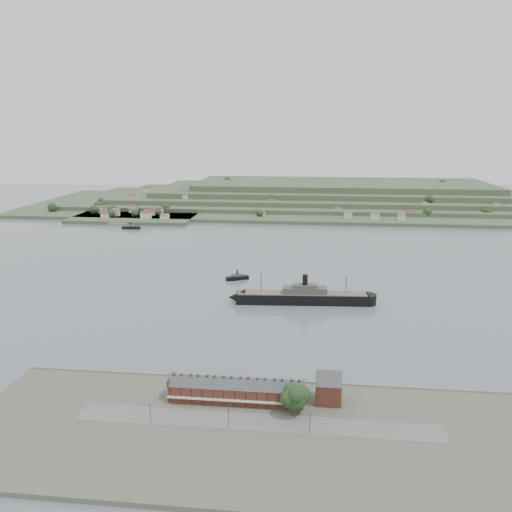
# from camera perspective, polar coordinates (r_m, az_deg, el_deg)

# --- Properties ---
(ground) EXTENTS (1400.00, 1400.00, 0.00)m
(ground) POSITION_cam_1_polar(r_m,az_deg,el_deg) (366.85, 3.14, -3.15)
(ground) COLOR slate
(ground) RESTS_ON ground
(near_shore) EXTENTS (220.00, 80.00, 2.60)m
(near_shore) POSITION_cam_1_polar(r_m,az_deg,el_deg) (196.96, -0.07, -19.44)
(near_shore) COLOR #4C5142
(near_shore) RESTS_ON ground
(terrace_row) EXTENTS (55.60, 9.80, 11.07)m
(terrace_row) POSITION_cam_1_polar(r_m,az_deg,el_deg) (210.81, -2.29, -15.12)
(terrace_row) COLOR #4F261C
(terrace_row) RESTS_ON ground
(gabled_building) EXTENTS (10.40, 10.18, 14.09)m
(gabled_building) POSITION_cam_1_polar(r_m,az_deg,el_deg) (212.00, 8.29, -14.67)
(gabled_building) COLOR #4F261C
(gabled_building) RESTS_ON ground
(far_peninsula) EXTENTS (760.00, 309.00, 30.00)m
(far_peninsula) POSITION_cam_1_polar(r_m,az_deg,el_deg) (748.97, 6.98, 6.76)
(far_peninsula) COLOR #394F35
(far_peninsula) RESTS_ON ground
(steamship) EXTENTS (96.45, 17.34, 23.13)m
(steamship) POSITION_cam_1_polar(r_m,az_deg,el_deg) (326.22, 4.85, -4.66)
(steamship) COLOR black
(steamship) RESTS_ON ground
(tugboat) EXTENTS (17.43, 11.31, 7.69)m
(tugboat) POSITION_cam_1_polar(r_m,az_deg,el_deg) (374.95, -2.15, -2.45)
(tugboat) COLOR black
(tugboat) RESTS_ON ground
(ferry_west) EXTENTS (20.51, 5.71, 7.69)m
(ferry_west) POSITION_cam_1_polar(r_m,az_deg,el_deg) (580.85, -14.08, 3.21)
(ferry_west) COLOR black
(ferry_west) RESTS_ON ground
(fig_tree) EXTENTS (11.81, 10.23, 13.18)m
(fig_tree) POSITION_cam_1_polar(r_m,az_deg,el_deg) (200.40, 4.51, -15.79)
(fig_tree) COLOR #45301F
(fig_tree) RESTS_ON ground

